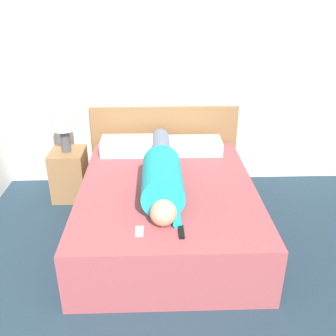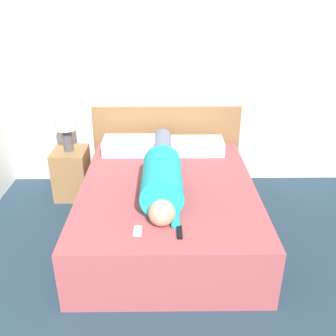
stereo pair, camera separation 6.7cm
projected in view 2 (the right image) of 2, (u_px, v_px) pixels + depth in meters
The scene contains 10 objects.
wall_back at pixel (172, 76), 4.28m from camera, with size 5.20×0.06×2.60m.
bed at pixel (168, 209), 3.65m from camera, with size 1.64×2.08×0.53m.
headboard at pixel (167, 145), 4.57m from camera, with size 1.76×0.04×0.96m.
nightstand at pixel (72, 173), 4.31m from camera, with size 0.38×0.42×0.57m.
table_lamp at pixel (66, 125), 4.06m from camera, with size 0.24×0.24×0.43m.
person_lying at pixel (162, 173), 3.42m from camera, with size 0.35×1.75×0.35m.
pillow_near_headboard at pixel (131, 146), 4.20m from camera, with size 0.61×0.33×0.17m.
pillow_second at pixel (197, 146), 4.21m from camera, with size 0.58×0.33×0.15m.
tv_remote at pixel (180, 232), 2.82m from camera, with size 0.04×0.15×0.02m.
cell_phone at pixel (138, 231), 2.85m from camera, with size 0.06×0.13×0.01m.
Camera 2 is at (-0.09, -0.60, 2.20)m, focal length 40.00 mm.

